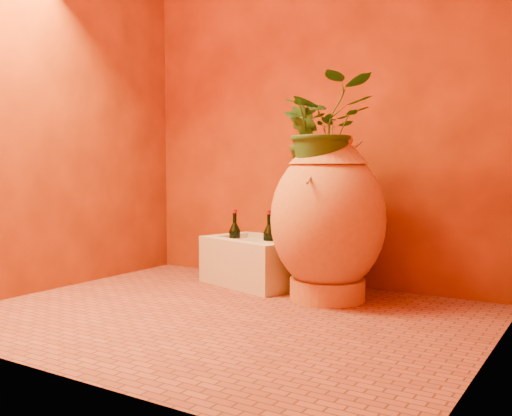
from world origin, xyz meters
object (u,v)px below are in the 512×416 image
Objects in this scene: wine_bottle_b at (281,244)px; wine_bottle_c at (235,240)px; stone_basin at (256,262)px; wine_bottle_a at (269,243)px; amphora at (328,219)px; wall_tap at (297,148)px.

wine_bottle_b is 1.00× the size of wine_bottle_c.
stone_basin is 0.23m from wine_bottle_b.
wine_bottle_a is at bearing -166.16° from wine_bottle_b.
stone_basin is 2.38× the size of wine_bottle_b.
amphora is 0.74m from wine_bottle_c.
wall_tap is (0.34, 0.21, 0.59)m from wine_bottle_c.
amphora is 2.96× the size of wine_bottle_c.
amphora is 5.85× the size of wall_tap.
wine_bottle_b is at bearing -91.40° from wall_tap.
stone_basin is 2.37× the size of wine_bottle_c.
stone_basin is 4.68× the size of wall_tap.
amphora is at bearing -14.31° from stone_basin.
wine_bottle_c is at bearing -176.89° from wine_bottle_b.
wine_bottle_a is 2.00× the size of wall_tap.
wine_bottle_b is at bearing 3.11° from wine_bottle_c.
wall_tap is (-0.37, 0.33, 0.41)m from amphora.
wine_bottle_c is (-0.33, -0.02, 0.00)m from wine_bottle_b.
wall_tap reaches higher than stone_basin.
amphora reaches higher than wine_bottle_b.
wine_bottle_c is 1.98× the size of wall_tap.
wine_bottle_a reaches higher than wine_bottle_b.
wine_bottle_b is at bearing -3.29° from stone_basin.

